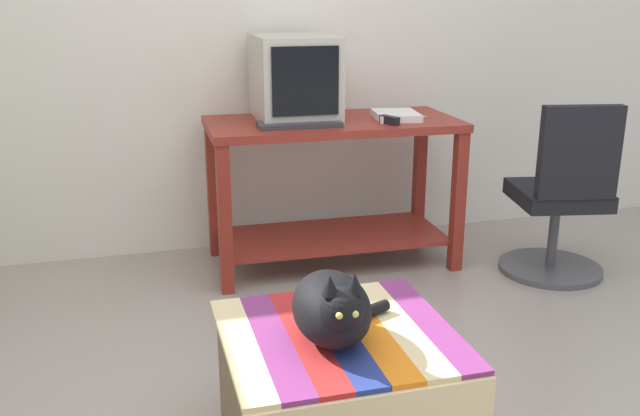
{
  "coord_description": "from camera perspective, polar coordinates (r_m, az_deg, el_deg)",
  "views": [
    {
      "loc": [
        -0.66,
        -1.74,
        1.39
      ],
      "look_at": [
        0.05,
        0.85,
        0.55
      ],
      "focal_mm": 39.17,
      "sensor_mm": 36.0,
      "label": 1
    }
  ],
  "objects": [
    {
      "name": "book",
      "position": [
        3.59,
        6.22,
        7.54
      ],
      "size": [
        0.25,
        0.29,
        0.04
      ],
      "primitive_type": "cube",
      "rotation": [
        0.0,
        0.0,
        -0.14
      ],
      "color": "white",
      "rests_on": "desk"
    },
    {
      "name": "desk",
      "position": [
        3.59,
        1.02,
        3.3
      ],
      "size": [
        1.27,
        0.63,
        0.77
      ],
      "rotation": [
        0.0,
        0.0,
        -0.02
      ],
      "color": "maroon",
      "rests_on": "ground_plane"
    },
    {
      "name": "office_chair",
      "position": [
        3.65,
        19.14,
        0.41
      ],
      "size": [
        0.52,
        0.52,
        0.89
      ],
      "rotation": [
        0.0,
        0.0,
        2.95
      ],
      "color": "#4C4C51",
      "rests_on": "ground_plane"
    },
    {
      "name": "stapler",
      "position": [
        3.44,
        5.7,
        7.16
      ],
      "size": [
        0.08,
        0.12,
        0.04
      ],
      "primitive_type": "cube",
      "rotation": [
        0.0,
        0.0,
        0.4
      ],
      "color": "black",
      "rests_on": "desk"
    },
    {
      "name": "tv_monitor",
      "position": [
        3.56,
        -2.1,
        10.54
      ],
      "size": [
        0.4,
        0.5,
        0.41
      ],
      "rotation": [
        0.0,
        0.0,
        -0.02
      ],
      "color": "#BCB7A8",
      "rests_on": "desk"
    },
    {
      "name": "back_wall",
      "position": [
        3.85,
        -5.77,
        15.94
      ],
      "size": [
        8.0,
        0.1,
        2.6
      ],
      "primitive_type": "cube",
      "color": "silver",
      "rests_on": "ground_plane"
    },
    {
      "name": "cat",
      "position": [
        2.0,
        1.07,
        -8.19
      ],
      "size": [
        0.35,
        0.36,
        0.26
      ],
      "rotation": [
        0.0,
        0.0,
        -0.05
      ],
      "color": "black",
      "rests_on": "ottoman_with_blanket"
    },
    {
      "name": "pen",
      "position": [
        3.66,
        7.64,
        7.45
      ],
      "size": [
        0.12,
        0.08,
        0.01
      ],
      "primitive_type": "cylinder",
      "rotation": [
        0.0,
        1.57,
        2.57
      ],
      "color": "#B7B7BC",
      "rests_on": "desk"
    },
    {
      "name": "keyboard",
      "position": [
        3.36,
        -1.7,
        6.86
      ],
      "size": [
        0.41,
        0.17,
        0.02
      ],
      "primitive_type": "cube",
      "rotation": [
        0.0,
        0.0,
        -0.05
      ],
      "color": "#333338",
      "rests_on": "desk"
    },
    {
      "name": "ottoman_with_blanket",
      "position": [
        2.2,
        1.48,
        -15.03
      ],
      "size": [
        0.68,
        0.65,
        0.42
      ],
      "color": "#7A664C",
      "rests_on": "ground_plane"
    }
  ]
}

